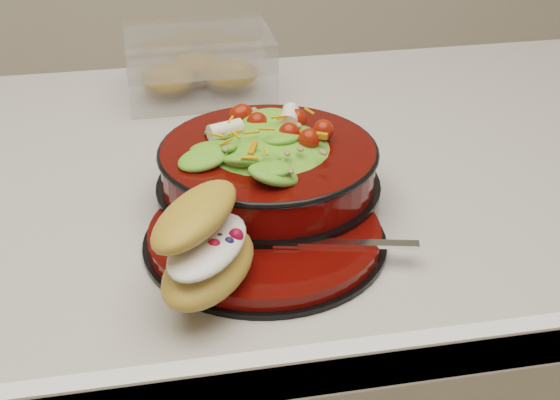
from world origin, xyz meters
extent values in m
cube|color=beige|center=(0.00, 0.00, 0.88)|extent=(1.24, 0.74, 0.04)
cube|color=white|center=(0.00, -0.36, 0.88)|extent=(1.24, 0.02, 0.05)
cylinder|color=black|center=(-0.14, -0.18, 0.90)|extent=(0.26, 0.26, 0.01)
cylinder|color=#4C0602|center=(-0.14, -0.18, 0.91)|extent=(0.24, 0.24, 0.01)
torus|color=black|center=(-0.13, -0.19, 0.92)|extent=(0.14, 0.14, 0.01)
cylinder|color=black|center=(-0.12, -0.10, 0.92)|extent=(0.25, 0.25, 0.01)
cylinder|color=#4C0602|center=(-0.12, -0.10, 0.95)|extent=(0.24, 0.24, 0.04)
torus|color=black|center=(-0.12, -0.10, 0.97)|extent=(0.25, 0.25, 0.01)
ellipsoid|color=#4D8E27|center=(-0.12, -0.10, 0.97)|extent=(0.20, 0.20, 0.08)
sphere|color=#AE1506|center=(-0.07, -0.10, 1.01)|extent=(0.02, 0.02, 0.02)
sphere|color=#AE1506|center=(-0.09, -0.06, 1.01)|extent=(0.02, 0.02, 0.02)
sphere|color=#AE1506|center=(-0.14, -0.05, 1.01)|extent=(0.02, 0.02, 0.02)
sphere|color=#AE1506|center=(-0.17, -0.08, 1.01)|extent=(0.02, 0.02, 0.02)
sphere|color=#AE1506|center=(-0.17, -0.12, 1.01)|extent=(0.02, 0.02, 0.02)
sphere|color=#AE1506|center=(-0.14, -0.15, 1.01)|extent=(0.02, 0.02, 0.02)
sphere|color=#AE1506|center=(-0.09, -0.14, 1.01)|extent=(0.02, 0.02, 0.02)
cylinder|color=silver|center=(-0.09, -0.05, 1.01)|extent=(0.04, 0.04, 0.02)
cylinder|color=silver|center=(-0.17, -0.08, 1.01)|extent=(0.04, 0.04, 0.02)
cube|color=orange|center=(-0.15, -0.13, 1.01)|extent=(0.03, 0.03, 0.01)
cube|color=orange|center=(-0.07, -0.11, 1.01)|extent=(0.03, 0.02, 0.01)
ellipsoid|color=gold|center=(-0.21, -0.27, 0.94)|extent=(0.13, 0.15, 0.04)
ellipsoid|color=white|center=(-0.21, -0.27, 0.96)|extent=(0.11, 0.13, 0.02)
ellipsoid|color=gold|center=(-0.21, -0.25, 0.98)|extent=(0.12, 0.14, 0.03)
sphere|color=#B80D26|center=(-0.23, -0.27, 0.97)|extent=(0.01, 0.01, 0.01)
sphere|color=#B80D26|center=(-0.21, -0.28, 0.97)|extent=(0.01, 0.01, 0.01)
sphere|color=#B80D26|center=(-0.18, -0.26, 0.97)|extent=(0.01, 0.01, 0.01)
sphere|color=#B80D26|center=(-0.22, -0.26, 0.97)|extent=(0.01, 0.01, 0.01)
sphere|color=#191947|center=(-0.22, -0.26, 0.97)|extent=(0.01, 0.01, 0.01)
sphere|color=#191947|center=(-0.20, -0.27, 0.97)|extent=(0.01, 0.01, 0.01)
sphere|color=#191947|center=(-0.21, -0.27, 0.97)|extent=(0.01, 0.01, 0.01)
sphere|color=#191947|center=(-0.19, -0.27, 0.97)|extent=(0.01, 0.01, 0.01)
sphere|color=#191947|center=(-0.23, -0.27, 0.97)|extent=(0.01, 0.01, 0.01)
cube|color=silver|center=(-0.06, -0.23, 0.92)|extent=(0.13, 0.04, 0.00)
cube|color=silver|center=(-0.13, -0.21, 0.92)|extent=(0.04, 0.03, 0.00)
cube|color=white|center=(-0.17, 0.24, 0.93)|extent=(0.21, 0.15, 0.05)
cube|color=white|center=(-0.17, 0.24, 0.97)|extent=(0.21, 0.15, 0.04)
ellipsoid|color=gold|center=(-0.22, 0.24, 0.93)|extent=(0.08, 0.07, 0.04)
ellipsoid|color=gold|center=(-0.12, 0.24, 0.93)|extent=(0.08, 0.07, 0.04)
ellipsoid|color=gold|center=(-0.17, 0.28, 0.93)|extent=(0.08, 0.07, 0.04)
camera|label=1|loc=(-0.26, -0.86, 1.36)|focal=50.00mm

